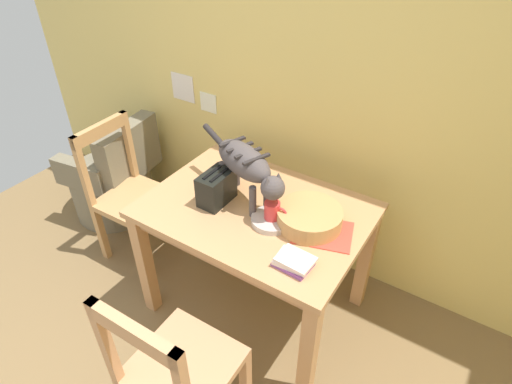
% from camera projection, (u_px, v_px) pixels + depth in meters
% --- Properties ---
extents(wall_rear, '(4.85, 0.11, 2.50)m').
position_uv_depth(wall_rear, '(319.00, 76.00, 2.32)').
color(wall_rear, '#F0D373').
rests_on(wall_rear, ground_plane).
extents(dining_table, '(1.13, 0.81, 0.76)m').
position_uv_depth(dining_table, '(256.00, 222.00, 2.23)').
color(dining_table, tan).
rests_on(dining_table, ground_plane).
extents(cat, '(0.63, 0.29, 0.32)m').
position_uv_depth(cat, '(247.00, 165.00, 2.08)').
color(cat, '#4E4646').
rests_on(cat, dining_table).
extents(saucer_bowl, '(0.21, 0.21, 0.03)m').
position_uv_depth(saucer_bowl, '(272.00, 220.00, 2.07)').
color(saucer_bowl, '#BEB3AA').
rests_on(saucer_bowl, dining_table).
extents(coffee_mug, '(0.12, 0.08, 0.09)m').
position_uv_depth(coffee_mug, '(273.00, 210.00, 2.03)').
color(coffee_mug, red).
rests_on(coffee_mug, saucer_bowl).
extents(magazine, '(0.33, 0.29, 0.01)m').
position_uv_depth(magazine, '(323.00, 233.00, 2.01)').
color(magazine, '#DB4536').
rests_on(magazine, dining_table).
extents(book_stack, '(0.17, 0.14, 0.05)m').
position_uv_depth(book_stack, '(294.00, 261.00, 1.83)').
color(book_stack, '#8D4EA3').
rests_on(book_stack, dining_table).
extents(wicker_basket, '(0.32, 0.32, 0.09)m').
position_uv_depth(wicker_basket, '(309.00, 217.00, 2.04)').
color(wicker_basket, tan).
rests_on(wicker_basket, dining_table).
extents(toaster, '(0.12, 0.20, 0.18)m').
position_uv_depth(toaster, '(216.00, 188.00, 2.17)').
color(toaster, black).
rests_on(toaster, dining_table).
extents(wooden_chair_near, '(0.43, 0.43, 0.94)m').
position_uv_depth(wooden_chair_near, '(177.00, 371.00, 1.76)').
color(wooden_chair_near, tan).
rests_on(wooden_chair_near, ground_plane).
extents(wooden_chair_far, '(0.43, 0.43, 0.94)m').
position_uv_depth(wooden_chair_far, '(131.00, 196.00, 2.74)').
color(wooden_chair_far, tan).
rests_on(wooden_chair_far, ground_plane).
extents(wicker_armchair, '(0.64, 0.66, 0.78)m').
position_uv_depth(wicker_armchair, '(115.00, 182.00, 3.20)').
color(wicker_armchair, '#756D58').
rests_on(wicker_armchair, ground_plane).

